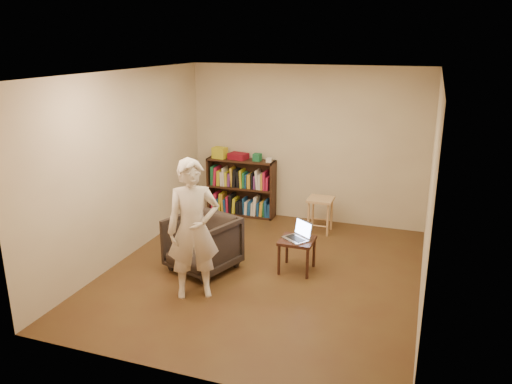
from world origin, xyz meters
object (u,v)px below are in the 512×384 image
(laptop, at_px, (299,235))
(person, at_px, (193,229))
(armchair, at_px, (202,244))
(side_table, at_px, (297,245))
(bookshelf, at_px, (242,190))
(stool, at_px, (320,205))

(laptop, height_order, person, person)
(armchair, relative_size, side_table, 1.81)
(laptop, bearing_deg, armchair, -125.81)
(bookshelf, distance_m, laptop, 2.40)
(bookshelf, distance_m, person, 2.99)
(armchair, xyz_separation_m, person, (0.21, -0.67, 0.48))
(side_table, height_order, laptop, laptop)
(side_table, relative_size, person, 0.27)
(armchair, height_order, person, person)
(stool, height_order, side_table, stool)
(armchair, bearing_deg, side_table, 36.91)
(laptop, relative_size, person, 0.25)
(armchair, relative_size, person, 0.48)
(stool, distance_m, armchair, 2.22)
(stool, height_order, laptop, laptop)
(stool, relative_size, person, 0.33)
(bookshelf, xyz_separation_m, side_table, (1.50, -1.87, -0.06))
(person, bearing_deg, armchair, 78.57)
(bookshelf, height_order, laptop, bookshelf)
(bookshelf, height_order, armchair, bookshelf)
(person, bearing_deg, side_table, 17.37)
(stool, relative_size, laptop, 1.34)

